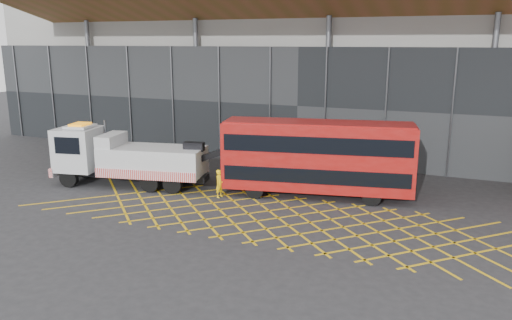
% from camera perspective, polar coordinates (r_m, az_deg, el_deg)
% --- Properties ---
extents(ground_plane, '(120.00, 120.00, 0.00)m').
position_cam_1_polar(ground_plane, '(26.34, -7.33, -5.20)').
color(ground_plane, '#28282B').
extents(road_markings, '(26.36, 7.16, 0.01)m').
position_cam_1_polar(road_markings, '(24.40, 2.55, -6.62)').
color(road_markings, gold).
rests_on(road_markings, ground_plane).
extents(construction_building, '(55.00, 23.97, 18.00)m').
position_cam_1_polar(construction_building, '(41.35, 7.94, 14.15)').
color(construction_building, gray).
rests_on(construction_building, ground_plane).
extents(recovery_truck, '(10.66, 4.21, 3.70)m').
position_cam_1_polar(recovery_truck, '(30.38, -14.81, 0.32)').
color(recovery_truck, black).
rests_on(recovery_truck, ground_plane).
extents(bus_towed, '(10.50, 4.33, 4.17)m').
position_cam_1_polar(bus_towed, '(27.26, 6.97, 0.51)').
color(bus_towed, '#9E0F0C').
rests_on(bus_towed, ground_plane).
extents(worker, '(0.47, 0.63, 1.55)m').
position_cam_1_polar(worker, '(27.38, -4.18, -2.70)').
color(worker, yellow).
rests_on(worker, ground_plane).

